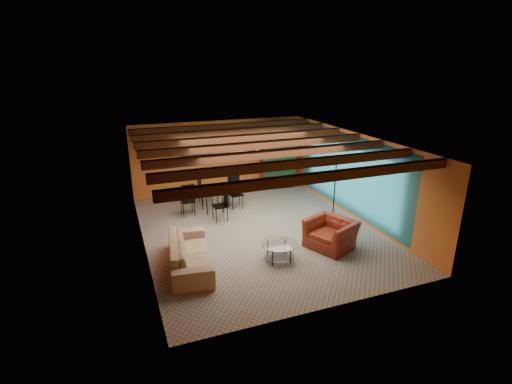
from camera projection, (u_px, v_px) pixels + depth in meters
name	position (u px, v px, depth m)	size (l,w,h in m)	color
room	(257.00, 152.00, 10.71)	(6.52, 8.01, 2.71)	gray
sofa	(190.00, 253.00, 9.32)	(2.42, 0.95, 0.71)	tan
armchair	(331.00, 234.00, 10.27)	(1.20, 1.04, 0.78)	maroon
coffee_table	(279.00, 252.00, 9.64)	(0.92, 0.92, 0.47)	silver
dining_table	(212.00, 195.00, 12.69)	(2.13, 2.13, 1.11)	white
armoire	(276.00, 160.00, 15.04)	(1.24, 0.61, 2.18)	brown
floor_lamp	(335.00, 188.00, 12.00)	(0.41, 0.41, 1.99)	black
ceiling_fan	(259.00, 153.00, 10.61)	(1.50, 1.50, 0.44)	#472614
painting	(196.00, 151.00, 14.04)	(1.05, 0.03, 0.65)	black
potted_plant	(277.00, 126.00, 14.61)	(0.44, 0.38, 0.49)	#26661E
vase	(211.00, 177.00, 12.47)	(0.19, 0.19, 0.19)	orange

